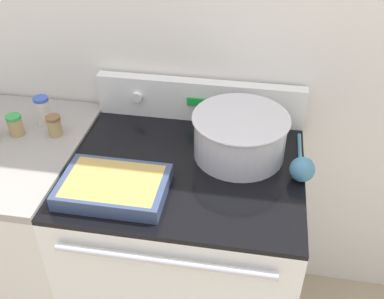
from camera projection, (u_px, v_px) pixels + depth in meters
kitchen_wall at (203, 29)px, 1.65m from camera, size 8.00×0.05×2.50m
stove_range at (186, 253)px, 1.82m from camera, size 0.81×0.71×0.90m
control_panel at (200, 100)px, 1.76m from camera, size 0.81×0.07×0.17m
side_counter at (20, 230)px, 1.91m from camera, size 0.63×0.68×0.91m
mixing_bowl at (240, 134)px, 1.55m from camera, size 0.34×0.34×0.16m
casserole_dish at (114, 186)px, 1.42m from camera, size 0.34×0.23×0.05m
ladle at (302, 168)px, 1.48m from camera, size 0.08×0.30×0.08m
spice_jar_brown_cap at (54, 125)px, 1.67m from camera, size 0.05×0.05×0.08m
spice_jar_blue_cap at (43, 111)px, 1.72m from camera, size 0.06×0.06×0.11m
spice_jar_green_cap at (15, 125)px, 1.67m from camera, size 0.06×0.06×0.08m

